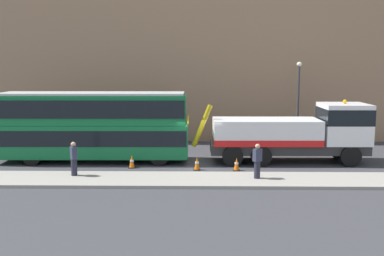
{
  "coord_description": "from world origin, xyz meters",
  "views": [
    {
      "loc": [
        0.01,
        -25.71,
        5.74
      ],
      "look_at": [
        -0.42,
        0.25,
        2.0
      ],
      "focal_mm": 42.24,
      "sensor_mm": 36.0,
      "label": 1
    }
  ],
  "objects_px": {
    "pedestrian_bystander": "(257,162)",
    "traffic_cone_midway": "(197,164)",
    "recovery_tow_truck": "(296,132)",
    "pedestrian_onlooker": "(74,159)",
    "traffic_cone_near_truck": "(237,164)",
    "street_lamp": "(298,96)",
    "traffic_cone_near_bus": "(132,162)",
    "double_decker_bus": "(94,124)"
  },
  "relations": [
    {
      "from": "recovery_tow_truck",
      "to": "pedestrian_onlooker",
      "type": "bearing_deg",
      "value": -162.25
    },
    {
      "from": "pedestrian_bystander",
      "to": "traffic_cone_near_truck",
      "type": "xyz_separation_m",
      "value": [
        -0.82,
        2.2,
        -0.64
      ]
    },
    {
      "from": "street_lamp",
      "to": "recovery_tow_truck",
      "type": "bearing_deg",
      "value": -102.65
    },
    {
      "from": "traffic_cone_near_truck",
      "to": "street_lamp",
      "type": "height_order",
      "value": "street_lamp"
    },
    {
      "from": "pedestrian_onlooker",
      "to": "pedestrian_bystander",
      "type": "bearing_deg",
      "value": -34.87
    },
    {
      "from": "pedestrian_onlooker",
      "to": "traffic_cone_near_bus",
      "type": "bearing_deg",
      "value": 10.05
    },
    {
      "from": "pedestrian_bystander",
      "to": "street_lamp",
      "type": "xyz_separation_m",
      "value": [
        4.02,
        9.77,
        2.49
      ]
    },
    {
      "from": "double_decker_bus",
      "to": "traffic_cone_near_bus",
      "type": "xyz_separation_m",
      "value": [
        2.45,
        -1.64,
        -1.89
      ]
    },
    {
      "from": "pedestrian_bystander",
      "to": "street_lamp",
      "type": "relative_size",
      "value": 0.29
    },
    {
      "from": "pedestrian_onlooker",
      "to": "traffic_cone_near_bus",
      "type": "xyz_separation_m",
      "value": [
        2.55,
        2.33,
        -0.64
      ]
    },
    {
      "from": "traffic_cone_near_truck",
      "to": "street_lamp",
      "type": "relative_size",
      "value": 0.12
    },
    {
      "from": "pedestrian_bystander",
      "to": "traffic_cone_near_bus",
      "type": "distance_m",
      "value": 7.13
    },
    {
      "from": "double_decker_bus",
      "to": "traffic_cone_midway",
      "type": "relative_size",
      "value": 15.38
    },
    {
      "from": "traffic_cone_near_bus",
      "to": "traffic_cone_midway",
      "type": "distance_m",
      "value": 3.63
    },
    {
      "from": "double_decker_bus",
      "to": "traffic_cone_near_truck",
      "type": "bearing_deg",
      "value": -15.57
    },
    {
      "from": "pedestrian_bystander",
      "to": "traffic_cone_midway",
      "type": "relative_size",
      "value": 2.38
    },
    {
      "from": "traffic_cone_near_bus",
      "to": "traffic_cone_midway",
      "type": "xyz_separation_m",
      "value": [
        3.6,
        -0.43,
        0.0
      ]
    },
    {
      "from": "traffic_cone_midway",
      "to": "traffic_cone_near_truck",
      "type": "height_order",
      "value": "same"
    },
    {
      "from": "pedestrian_onlooker",
      "to": "traffic_cone_near_bus",
      "type": "distance_m",
      "value": 3.52
    },
    {
      "from": "street_lamp",
      "to": "pedestrian_bystander",
      "type": "bearing_deg",
      "value": -112.36
    },
    {
      "from": "double_decker_bus",
      "to": "traffic_cone_near_truck",
      "type": "height_order",
      "value": "double_decker_bus"
    },
    {
      "from": "pedestrian_onlooker",
      "to": "recovery_tow_truck",
      "type": "bearing_deg",
      "value": -13.88
    },
    {
      "from": "recovery_tow_truck",
      "to": "traffic_cone_near_bus",
      "type": "bearing_deg",
      "value": -170.73
    },
    {
      "from": "pedestrian_onlooker",
      "to": "street_lamp",
      "type": "height_order",
      "value": "street_lamp"
    },
    {
      "from": "traffic_cone_near_bus",
      "to": "street_lamp",
      "type": "distance_m",
      "value": 13.08
    },
    {
      "from": "traffic_cone_midway",
      "to": "traffic_cone_near_bus",
      "type": "bearing_deg",
      "value": 173.23
    },
    {
      "from": "pedestrian_bystander",
      "to": "traffic_cone_near_bus",
      "type": "bearing_deg",
      "value": 34.33
    },
    {
      "from": "double_decker_bus",
      "to": "pedestrian_onlooker",
      "type": "height_order",
      "value": "double_decker_bus"
    },
    {
      "from": "traffic_cone_midway",
      "to": "pedestrian_onlooker",
      "type": "bearing_deg",
      "value": -162.84
    },
    {
      "from": "pedestrian_bystander",
      "to": "traffic_cone_near_bus",
      "type": "xyz_separation_m",
      "value": [
        -6.56,
        2.74,
        -0.64
      ]
    },
    {
      "from": "double_decker_bus",
      "to": "recovery_tow_truck",
      "type": "bearing_deg",
      "value": -0.64
    },
    {
      "from": "pedestrian_bystander",
      "to": "traffic_cone_near_truck",
      "type": "height_order",
      "value": "pedestrian_bystander"
    },
    {
      "from": "recovery_tow_truck",
      "to": "pedestrian_bystander",
      "type": "relative_size",
      "value": 5.94
    },
    {
      "from": "traffic_cone_near_bus",
      "to": "traffic_cone_near_truck",
      "type": "relative_size",
      "value": 1.0
    },
    {
      "from": "traffic_cone_near_bus",
      "to": "pedestrian_bystander",
      "type": "bearing_deg",
      "value": -22.66
    },
    {
      "from": "recovery_tow_truck",
      "to": "traffic_cone_midway",
      "type": "distance_m",
      "value": 6.29
    },
    {
      "from": "pedestrian_onlooker",
      "to": "street_lamp",
      "type": "xyz_separation_m",
      "value": [
        13.13,
        9.36,
        2.49
      ]
    },
    {
      "from": "pedestrian_bystander",
      "to": "street_lamp",
      "type": "bearing_deg",
      "value": -55.36
    },
    {
      "from": "recovery_tow_truck",
      "to": "double_decker_bus",
      "type": "height_order",
      "value": "double_decker_bus"
    },
    {
      "from": "pedestrian_onlooker",
      "to": "traffic_cone_near_truck",
      "type": "xyz_separation_m",
      "value": [
        8.28,
        1.79,
        -0.64
      ]
    },
    {
      "from": "street_lamp",
      "to": "pedestrian_onlooker",
      "type": "bearing_deg",
      "value": -144.51
    },
    {
      "from": "pedestrian_onlooker",
      "to": "pedestrian_bystander",
      "type": "relative_size",
      "value": 1.0
    }
  ]
}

